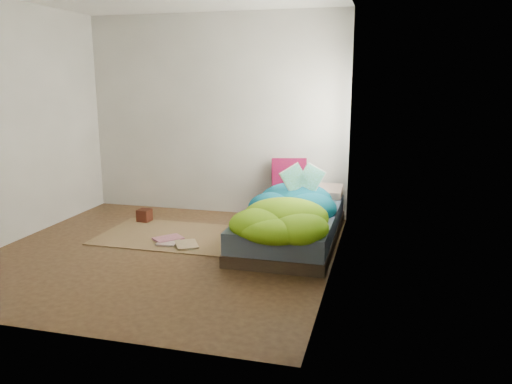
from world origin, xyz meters
TOP-DOWN VIEW (x-y plane):
  - ground at (0.00, 0.00)m, footprint 3.50×3.50m
  - room_walls at (0.01, 0.01)m, footprint 3.54×3.54m
  - bed at (1.22, 0.72)m, footprint 1.00×2.00m
  - duvet at (1.22, 0.50)m, footprint 0.96×1.84m
  - rug at (-0.15, 0.55)m, footprint 1.60×1.10m
  - pillow_floral at (1.44, 1.54)m, footprint 0.53×0.33m
  - pillow_magenta at (1.02, 1.63)m, footprint 0.46×0.25m
  - open_book at (1.33, 0.81)m, footprint 0.41×0.24m
  - wooden_box at (-0.71, 1.00)m, footprint 0.16×0.16m
  - floor_book_a at (-0.16, 0.28)m, footprint 0.23×0.30m
  - floor_book_b at (-0.19, 0.44)m, footprint 0.37×0.38m
  - floor_book_c at (0.08, 0.17)m, footprint 0.35×0.38m

SIDE VIEW (x-z plane):
  - ground at x=0.00m, z-range 0.00..0.00m
  - rug at x=-0.15m, z-range 0.00..0.01m
  - floor_book_a at x=-0.16m, z-range 0.01..0.03m
  - floor_book_c at x=0.08m, z-range 0.01..0.04m
  - floor_book_b at x=-0.19m, z-range 0.01..0.04m
  - wooden_box at x=-0.71m, z-range 0.01..0.16m
  - bed at x=1.22m, z-range 0.00..0.34m
  - pillow_floral at x=1.44m, z-range 0.34..0.46m
  - duvet at x=1.22m, z-range 0.34..0.68m
  - pillow_magenta at x=1.02m, z-range 0.34..0.78m
  - open_book at x=1.33m, z-range 0.68..0.93m
  - room_walls at x=0.01m, z-range 0.32..2.94m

